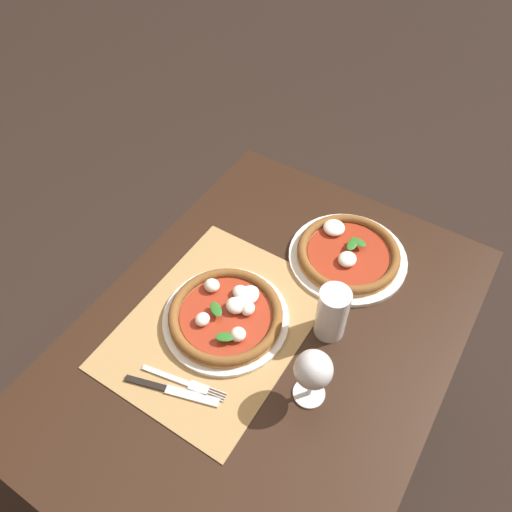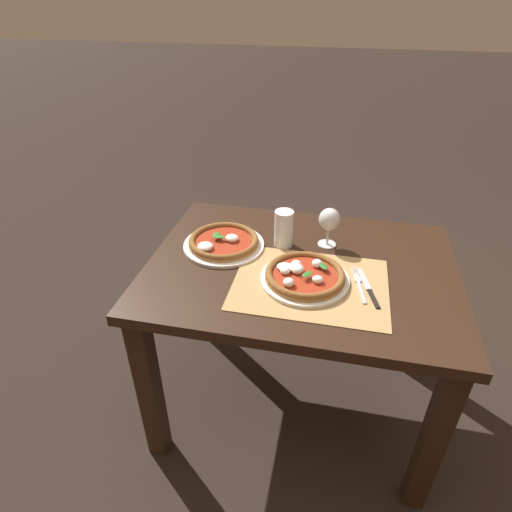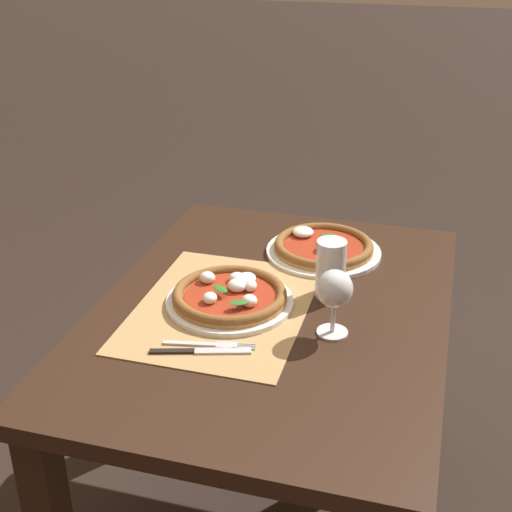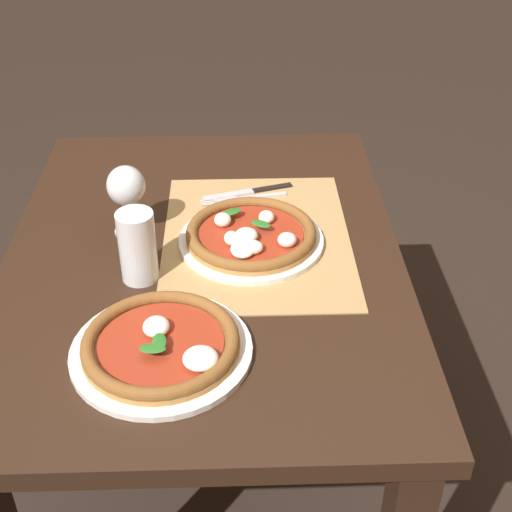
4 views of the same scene
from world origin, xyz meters
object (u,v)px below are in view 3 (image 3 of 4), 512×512
object	(u,v)px
pint_glass	(331,270)
fork	(210,345)
knife	(201,351)
pizza_far	(323,247)
pizza_near	(230,296)
wine_glass	(334,291)

from	to	relation	value
pint_glass	fork	world-z (taller)	pint_glass
pint_glass	knife	size ratio (longest dim) A/B	0.69
pizza_far	knife	size ratio (longest dim) A/B	1.47
pizza_near	pizza_far	xyz separation A→B (m)	(-0.33, 0.16, -0.00)
pizza_far	knife	world-z (taller)	pizza_far
fork	pint_glass	bearing A→B (deg)	144.76
pizza_near	fork	size ratio (longest dim) A/B	1.51
pizza_near	fork	world-z (taller)	pizza_near
pizza_near	fork	distance (m)	0.19
pizza_far	fork	bearing A→B (deg)	-15.96
wine_glass	knife	xyz separation A→B (m)	(0.15, -0.25, -0.10)
pizza_far	fork	world-z (taller)	pizza_far
wine_glass	fork	distance (m)	0.29
wine_glass	pint_glass	size ratio (longest dim) A/B	1.07
wine_glass	fork	bearing A→B (deg)	-62.75
pizza_near	fork	xyz separation A→B (m)	(0.18, 0.01, -0.02)
pizza_near	wine_glass	xyz separation A→B (m)	(0.06, 0.26, 0.08)
pizza_far	pint_glass	size ratio (longest dim) A/B	2.14
fork	knife	world-z (taller)	knife
pizza_far	fork	xyz separation A→B (m)	(0.51, -0.15, -0.01)
pizza_far	wine_glass	bearing A→B (deg)	13.87
pizza_far	pint_glass	bearing A→B (deg)	14.82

